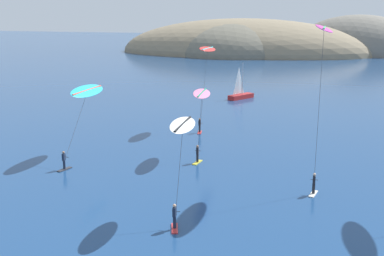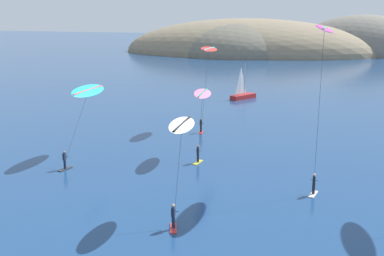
{
  "view_description": "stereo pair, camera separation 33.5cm",
  "coord_description": "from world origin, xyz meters",
  "px_view_note": "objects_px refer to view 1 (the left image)",
  "views": [
    {
      "loc": [
        10.37,
        -12.74,
        13.49
      ],
      "look_at": [
        -1.38,
        22.71,
        4.54
      ],
      "focal_mm": 45.0,
      "sensor_mm": 36.0,
      "label": 1
    },
    {
      "loc": [
        10.68,
        -12.63,
        13.49
      ],
      "look_at": [
        -1.38,
        22.71,
        4.54
      ],
      "focal_mm": 45.0,
      "sensor_mm": 36.0,
      "label": 2
    }
  ],
  "objects_px": {
    "kitesurfer_magenta": "(323,40)",
    "kitesurfer_white": "(182,133)",
    "kitesurfer_cyan": "(86,95)",
    "sailboat_near": "(242,94)",
    "kitesurfer_pink": "(202,98)",
    "kitesurfer_red": "(207,55)"
  },
  "relations": [
    {
      "from": "sailboat_near",
      "to": "kitesurfer_white",
      "type": "relative_size",
      "value": 0.86
    },
    {
      "from": "sailboat_near",
      "to": "kitesurfer_pink",
      "type": "relative_size",
      "value": 0.89
    },
    {
      "from": "kitesurfer_cyan",
      "to": "sailboat_near",
      "type": "bearing_deg",
      "value": 78.6
    },
    {
      "from": "kitesurfer_magenta",
      "to": "kitesurfer_cyan",
      "type": "bearing_deg",
      "value": 175.63
    },
    {
      "from": "kitesurfer_white",
      "to": "kitesurfer_pink",
      "type": "height_order",
      "value": "kitesurfer_white"
    },
    {
      "from": "sailboat_near",
      "to": "kitesurfer_pink",
      "type": "xyz_separation_m",
      "value": [
        3.27,
        -32.86,
        5.03
      ]
    },
    {
      "from": "kitesurfer_magenta",
      "to": "kitesurfer_white",
      "type": "xyz_separation_m",
      "value": [
        -8.08,
        -9.13,
        -5.71
      ]
    },
    {
      "from": "kitesurfer_cyan",
      "to": "kitesurfer_white",
      "type": "xyz_separation_m",
      "value": [
        13.49,
        -10.78,
        -0.11
      ]
    },
    {
      "from": "kitesurfer_cyan",
      "to": "kitesurfer_pink",
      "type": "xyz_separation_m",
      "value": [
        10.52,
        3.1,
        -0.26
      ]
    },
    {
      "from": "kitesurfer_cyan",
      "to": "kitesurfer_red",
      "type": "height_order",
      "value": "kitesurfer_red"
    },
    {
      "from": "sailboat_near",
      "to": "kitesurfer_pink",
      "type": "height_order",
      "value": "kitesurfer_pink"
    },
    {
      "from": "kitesurfer_magenta",
      "to": "sailboat_near",
      "type": "bearing_deg",
      "value": 110.85
    },
    {
      "from": "kitesurfer_magenta",
      "to": "kitesurfer_white",
      "type": "distance_m",
      "value": 13.46
    },
    {
      "from": "kitesurfer_magenta",
      "to": "kitesurfer_cyan",
      "type": "height_order",
      "value": "kitesurfer_magenta"
    },
    {
      "from": "kitesurfer_magenta",
      "to": "kitesurfer_white",
      "type": "height_order",
      "value": "kitesurfer_magenta"
    },
    {
      "from": "kitesurfer_white",
      "to": "kitesurfer_pink",
      "type": "distance_m",
      "value": 14.19
    },
    {
      "from": "sailboat_near",
      "to": "kitesurfer_white",
      "type": "height_order",
      "value": "kitesurfer_white"
    },
    {
      "from": "kitesurfer_cyan",
      "to": "kitesurfer_pink",
      "type": "height_order",
      "value": "kitesurfer_cyan"
    },
    {
      "from": "kitesurfer_magenta",
      "to": "kitesurfer_pink",
      "type": "distance_m",
      "value": 13.38
    },
    {
      "from": "kitesurfer_cyan",
      "to": "kitesurfer_white",
      "type": "bearing_deg",
      "value": -38.62
    },
    {
      "from": "kitesurfer_red",
      "to": "kitesurfer_white",
      "type": "bearing_deg",
      "value": -76.91
    },
    {
      "from": "sailboat_near",
      "to": "kitesurfer_white",
      "type": "distance_m",
      "value": 47.43
    }
  ]
}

